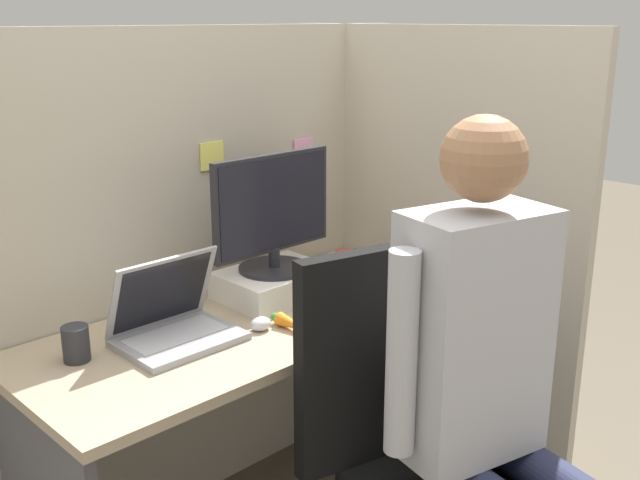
{
  "coord_description": "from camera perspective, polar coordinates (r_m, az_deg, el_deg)",
  "views": [
    {
      "loc": [
        -1.28,
        -1.3,
        1.6
      ],
      "look_at": [
        0.13,
        0.15,
        0.99
      ],
      "focal_mm": 42.0,
      "sensor_mm": 36.0,
      "label": 1
    }
  ],
  "objects": [
    {
      "name": "mouse",
      "position": [
        2.15,
        -4.53,
        -6.38
      ],
      "size": [
        0.06,
        0.05,
        0.04
      ],
      "color": "silver",
      "rests_on": "desk"
    },
    {
      "name": "coffee_mug",
      "position": [
        2.55,
        2.14,
        -1.92
      ],
      "size": [
        0.09,
        0.09,
        0.09
      ],
      "color": "#A3332D",
      "rests_on": "desk"
    },
    {
      "name": "pen_cup",
      "position": [
        2.05,
        -18.1,
        -7.51
      ],
      "size": [
        0.07,
        0.07,
        0.1
      ],
      "color": "#28282D",
      "rests_on": "desk"
    },
    {
      "name": "desk",
      "position": [
        2.31,
        -5.02,
        -10.34
      ],
      "size": [
        1.4,
        0.61,
        0.74
      ],
      "color": "tan",
      "rests_on": "ground"
    },
    {
      "name": "person",
      "position": [
        1.8,
        13.0,
        -9.81
      ],
      "size": [
        0.47,
        0.49,
        1.4
      ],
      "color": "#282D4C",
      "rests_on": "ground"
    },
    {
      "name": "monitor",
      "position": [
        2.32,
        -3.61,
        2.03
      ],
      "size": [
        0.45,
        0.23,
        0.37
      ],
      "color": "#232328",
      "rests_on": "paper_box"
    },
    {
      "name": "carrot_toy",
      "position": [
        2.13,
        -2.03,
        -6.46
      ],
      "size": [
        0.04,
        0.15,
        0.04
      ],
      "color": "orange",
      "rests_on": "desk"
    },
    {
      "name": "stapler",
      "position": [
        2.64,
        5.62,
        -1.69
      ],
      "size": [
        0.04,
        0.12,
        0.06
      ],
      "color": "black",
      "rests_on": "desk"
    },
    {
      "name": "laptop",
      "position": [
        2.1,
        -11.07,
        -6.35
      ],
      "size": [
        0.32,
        0.24,
        0.24
      ],
      "color": "#99999E",
      "rests_on": "desk"
    },
    {
      "name": "paper_box",
      "position": [
        2.39,
        -3.47,
        -3.27
      ],
      "size": [
        0.34,
        0.25,
        0.09
      ],
      "color": "white",
      "rests_on": "desk"
    },
    {
      "name": "cubicle_panel_back",
      "position": [
        2.46,
        -10.03,
        -2.87
      ],
      "size": [
        1.9,
        0.05,
        1.58
      ],
      "color": "#B7AD99",
      "rests_on": "ground"
    },
    {
      "name": "cubicle_panel_right",
      "position": [
        2.66,
        7.82,
        -1.26
      ],
      "size": [
        0.04,
        1.23,
        1.58
      ],
      "color": "#B7AD99",
      "rests_on": "ground"
    },
    {
      "name": "office_chair",
      "position": [
        1.98,
        7.96,
        -15.71
      ],
      "size": [
        0.56,
        0.61,
        1.06
      ],
      "color": "black",
      "rests_on": "ground"
    }
  ]
}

